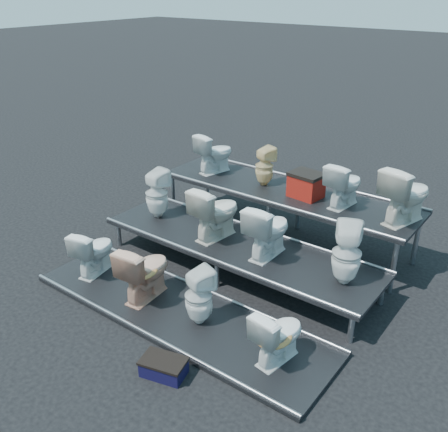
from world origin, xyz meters
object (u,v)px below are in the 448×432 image
Objects in this scene: toilet_7 at (347,254)px; toilet_9 at (264,166)px; toilet_10 at (344,184)px; step_stool at (164,368)px; toilet_0 at (94,251)px; toilet_1 at (145,271)px; toilet_4 at (157,194)px; toilet_6 at (268,230)px; toilet_5 at (216,212)px; toilet_11 at (406,194)px; red_crate at (306,186)px; toilet_3 at (278,335)px; toilet_8 at (215,153)px; toilet_2 at (199,296)px.

toilet_7 is 2.44m from toilet_9.
toilet_10 reaches higher than step_stool.
toilet_0 is 1.46× the size of step_stool.
toilet_4 is (-1.00, 1.30, 0.40)m from toilet_1.
toilet_7 is (1.13, 0.00, 0.02)m from toilet_6.
toilet_0 is 1.03× the size of toilet_10.
toilet_1 is 3.10m from toilet_10.
toilet_7 reaches higher than toilet_5.
toilet_6 is at bearing 143.07° from toilet_9.
toilet_9 is 2.26m from toilet_11.
toilet_6 is at bearing -78.07° from red_crate.
toilet_11 is at bearing -136.06° from toilet_6.
toilet_1 is 3.63m from toilet_11.
toilet_9 is 1.35× the size of red_crate.
toilet_11 is at bearing -143.78° from toilet_5.
toilet_9 reaches higher than toilet_0.
red_crate is at bearing 17.71° from toilet_11.
toilet_4 reaches higher than toilet_3.
step_stool is at bearing 120.29° from toilet_5.
toilet_9 is (1.01, 0.00, -0.02)m from toilet_8.
red_crate is (1.93, 1.27, 0.18)m from toilet_4.
toilet_7 is 1.38m from toilet_11.
toilet_1 is at bearing 19.32° from toilet_2.
toilet_3 is at bearing 126.94° from toilet_6.
toilet_8 is 1.07× the size of toilet_9.
step_stool is (1.00, -3.49, -1.09)m from toilet_9.
toilet_2 is at bearing 168.65° from toilet_0.
toilet_9 is at bearing -98.57° from toilet_1.
toilet_3 is 1.39m from toilet_7.
toilet_11 reaches higher than toilet_0.
step_stool is at bearing 90.80° from toilet_10.
toilet_5 is at bearing -114.82° from red_crate.
toilet_10 is at bearing -70.20° from toilet_3.
toilet_7 is at bearing -176.43° from toilet_4.
toilet_5 is 0.99× the size of toilet_7.
toilet_4 is (-1.91, 1.30, 0.42)m from toilet_2.
toilet_5 is 1.19× the size of toilet_10.
toilet_0 is 0.88× the size of toilet_1.
toilet_5 is at bearing 108.94° from toilet_9.
toilet_8 is 1.45× the size of step_stool.
toilet_8 is at bearing 6.88° from toilet_10.
toilet_5 is 2.62m from toilet_11.
toilet_2 reaches higher than step_stool.
toilet_10 reaches higher than toilet_0.
toilet_10 is at bearing -161.82° from toilet_9.
toilet_8 is at bearing -34.07° from toilet_6.
toilet_0 is 1.81m from toilet_5.
toilet_0 is 0.90× the size of toilet_6.
step_stool is (0.24, -0.89, -0.34)m from toilet_2.
toilet_1 is 1.23× the size of toilet_9.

